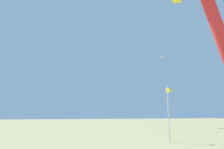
# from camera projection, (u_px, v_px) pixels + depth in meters

# --- Properties ---
(distant_kite_orange_far_center) EXTENTS (0.59, 0.60, 0.19)m
(distant_kite_orange_far_center) POSITION_uv_depth(u_px,v_px,m) (162.00, 56.00, 21.44)
(distant_kite_orange_far_center) COLOR orange
(distant_kite_green_high_left) EXTENTS (0.85, 0.83, 0.33)m
(distant_kite_green_high_left) POSITION_uv_depth(u_px,v_px,m) (127.00, 70.00, 32.46)
(distant_kite_green_high_left) COLOR green
(marker_flag) EXTENTS (0.30, 0.24, 2.16)m
(marker_flag) POSITION_uv_depth(u_px,v_px,m) (170.00, 94.00, 9.15)
(marker_flag) COLOR silver
(marker_flag) RESTS_ON ground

